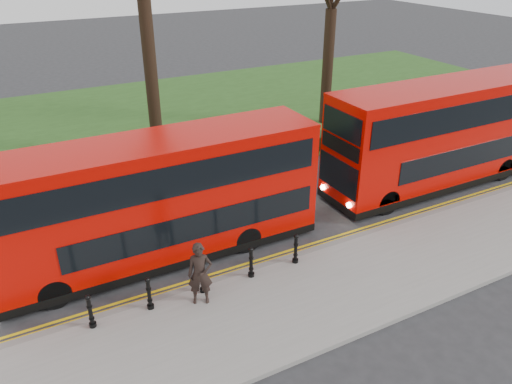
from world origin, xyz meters
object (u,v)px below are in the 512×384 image
bollard_row (202,278)px  pedestrian (200,274)px  bus_lead (161,201)px  bus_rear (446,134)px

bollard_row → pedestrian: bearing=-117.9°
pedestrian → bus_lead: bearing=113.4°
bollard_row → pedestrian: 0.66m
bus_rear → bollard_row: bearing=-168.7°
bollard_row → bus_rear: 12.49m
bus_lead → pedestrian: bearing=-88.5°
bollard_row → bus_lead: bearing=96.5°
bus_rear → bus_lead: bearing=179.4°
bus_rear → pedestrian: bus_rear is taller
bus_lead → pedestrian: (0.08, -2.97, -0.97)m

